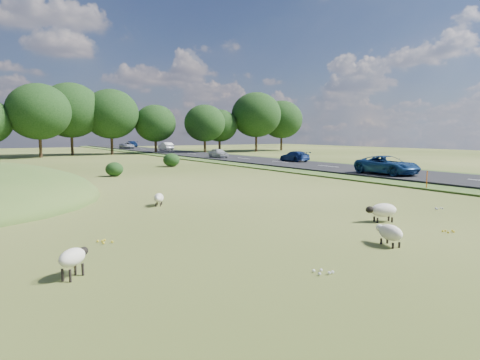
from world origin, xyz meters
The scene contains 15 objects.
ground centered at (0.00, 20.00, 0.00)m, with size 160.00×160.00×0.00m, color #374917.
road centered at (20.00, 30.00, 0.12)m, with size 8.00×150.00×0.25m, color black.
treeline centered at (-1.06, 55.44, 6.57)m, with size 96.28×14.66×11.70m.
shrubs centered at (-2.47, 25.38, 0.69)m, with size 23.41×8.99×1.45m.
marker_post centered at (13.97, 0.70, 0.60)m, with size 0.06×0.06×1.20m, color #D8590C.
sheep_0 centered at (-2.79, 3.93, 0.39)m, with size 0.83×1.09×0.61m.
sheep_1 centered at (0.69, -7.15, 0.43)m, with size 0.72×1.23×0.68m.
sheep_2 centered at (3.47, -4.55, 0.48)m, with size 1.37×0.94×0.76m.
sheep_3 centered at (-8.50, -5.05, 0.53)m, with size 0.98×0.96×0.75m.
car_0 centered at (18.10, 76.80, 0.93)m, with size 2.25×4.87×1.35m, color #ABAFB3.
car_1 centered at (18.10, 7.15, 1.00)m, with size 2.49×5.40×1.50m, color navy.
car_2 centered at (21.90, 63.76, 1.02)m, with size 1.62×4.65×1.53m, color silver.
car_4 centered at (18.10, 35.49, 0.88)m, with size 1.50×3.72×1.27m, color silver.
car_5 centered at (21.90, 85.77, 0.98)m, with size 2.05×5.04×1.46m, color navy.
car_6 centered at (21.90, 23.70, 0.86)m, with size 1.72×4.22×1.23m, color navy.
Camera 1 is at (-10.43, -15.96, 3.58)m, focal length 32.00 mm.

